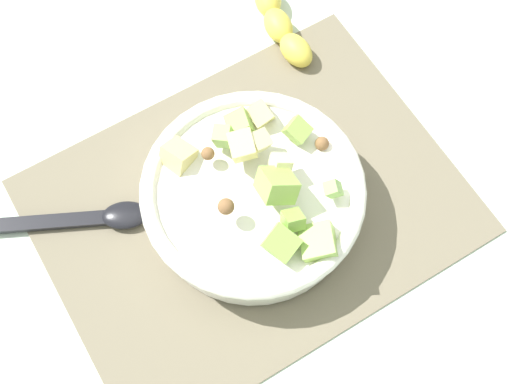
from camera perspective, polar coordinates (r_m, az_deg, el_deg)
name	(u,v)px	position (r m, az deg, el deg)	size (l,w,h in m)	color
ground_plane	(250,206)	(0.87, -0.48, -1.16)	(2.40, 2.40, 0.00)	silver
placemat	(250,205)	(0.87, -0.48, -1.09)	(0.50, 0.38, 0.01)	#756B56
salad_bowl	(256,194)	(0.83, 0.03, -0.20)	(0.26, 0.26, 0.12)	white
serving_spoon	(84,219)	(0.88, -13.71, -2.11)	(0.22, 0.13, 0.01)	black
banana_whole	(281,25)	(0.99, 1.99, 13.31)	(0.06, 0.15, 0.04)	yellow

